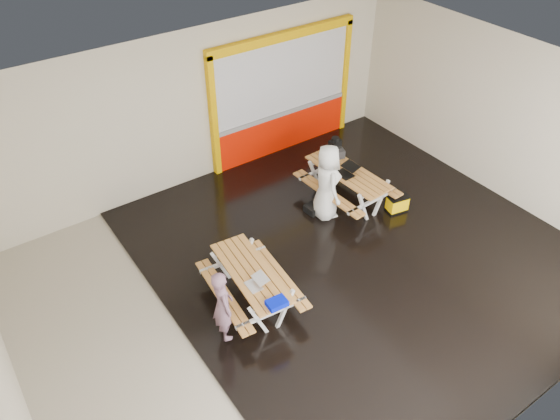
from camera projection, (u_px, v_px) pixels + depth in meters
room at (311, 202)px, 8.93m from camera, size 10.02×8.02×3.52m
deck at (358, 250)px, 10.56m from camera, size 7.50×7.98×0.05m
kiosk at (283, 97)px, 12.64m from camera, size 3.88×0.16×3.00m
picnic_table_left at (251, 279)px, 9.14m from camera, size 1.46×2.01×0.76m
picnic_table_right at (347, 179)px, 11.45m from camera, size 1.45×2.07×0.80m
person_left at (223, 305)px, 8.41m from camera, size 0.42×0.55×1.36m
person_right at (327, 183)px, 10.94m from camera, size 0.75×0.94×1.69m
laptop_left at (256, 283)px, 8.76m from camera, size 0.35×0.32×0.14m
laptop_right at (347, 171)px, 11.23m from camera, size 0.45×0.40×0.18m
blue_pouch at (277, 303)px, 8.42m from camera, size 0.34×0.25×0.09m
toolbox at (335, 154)px, 11.68m from camera, size 0.46×0.32×0.24m
backpack at (335, 147)px, 12.24m from camera, size 0.29×0.20×0.46m
dark_case at (315, 208)px, 11.45m from camera, size 0.45×0.35×0.16m
fluke_bag at (397, 204)px, 11.39m from camera, size 0.49×0.36×0.38m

